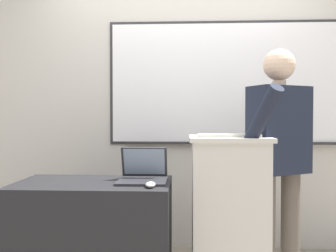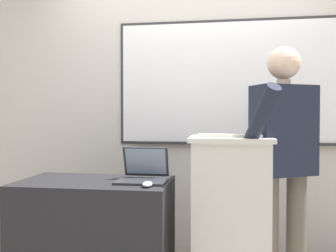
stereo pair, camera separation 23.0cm
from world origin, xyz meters
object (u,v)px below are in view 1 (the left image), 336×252
Objects in this scene: person_presenter at (279,151)px; lectern_podium at (228,213)px; side_desk at (93,239)px; computer_mouse_by_laptop at (150,185)px; wireless_keyboard at (229,135)px; laptop at (143,172)px.

lectern_podium is at bearing 162.85° from person_presenter.
lectern_podium is 0.55m from person_presenter.
side_desk is 10.07× the size of computer_mouse_by_laptop.
computer_mouse_by_laptop is (-0.50, -0.28, 0.24)m from lectern_podium.
side_desk is at bearing -172.94° from lectern_podium.
computer_mouse_by_laptop is at bearing 174.65° from person_presenter.
wireless_keyboard is 4.03× the size of computer_mouse_by_laptop.
wireless_keyboard reaches higher than laptop.
side_desk is at bearing -172.51° from laptop.
wireless_keyboard is (0.89, 0.05, 0.68)m from side_desk.
lectern_podium is at bearing 28.90° from computer_mouse_by_laptop.
laptop is at bearing 108.67° from computer_mouse_by_laptop.
laptop is 0.22m from computer_mouse_by_laptop.
computer_mouse_by_laptop is (-0.85, -0.34, -0.18)m from person_presenter.
laptop is 3.16× the size of computer_mouse_by_laptop.
computer_mouse_by_laptop is (-0.49, -0.22, -0.29)m from wireless_keyboard.
laptop is (-0.92, -0.13, -0.13)m from person_presenter.
wireless_keyboard is at bearing 3.47° from side_desk.
person_presenter reaches higher than lectern_podium.
lectern_podium is 2.59× the size of wireless_keyboard.
wireless_keyboard is 0.61m from computer_mouse_by_laptop.
laptop is (-0.57, -0.07, 0.28)m from lectern_podium.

